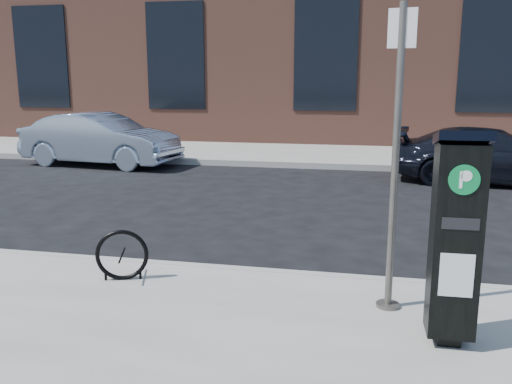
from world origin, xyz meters
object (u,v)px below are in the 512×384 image
(car_dark, at_px, (491,156))
(bike_rack, at_px, (122,255))
(parking_kiosk, at_px, (456,237))
(car_silver, at_px, (100,139))
(sign_pole, at_px, (395,164))

(car_dark, bearing_deg, bike_rack, 150.88)
(bike_rack, height_order, car_dark, car_dark)
(parking_kiosk, height_order, car_silver, parking_kiosk)
(sign_pole, height_order, bike_rack, sign_pole)
(parking_kiosk, relative_size, sign_pole, 0.63)
(bike_rack, relative_size, car_silver, 0.13)
(sign_pole, xyz_separation_m, car_dark, (2.39, 7.62, -0.91))
(parking_kiosk, height_order, bike_rack, parking_kiosk)
(parking_kiosk, relative_size, car_silver, 0.41)
(car_silver, bearing_deg, car_dark, -86.48)
(parking_kiosk, xyz_separation_m, bike_rack, (-3.21, 0.77, -0.62))
(car_dark, bearing_deg, car_silver, 92.19)
(sign_pole, bearing_deg, parking_kiosk, -45.06)
(sign_pole, height_order, car_silver, sign_pole)
(sign_pole, bearing_deg, car_silver, 140.07)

